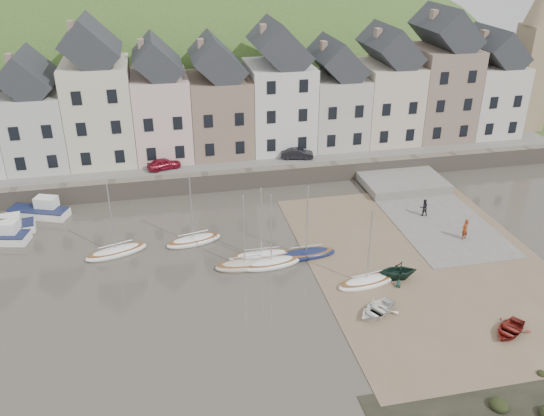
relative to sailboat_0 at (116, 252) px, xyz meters
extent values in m
plane|color=#403C32|center=(12.54, -6.36, -0.26)|extent=(160.00, 160.00, 0.00)
cube|color=#375622|center=(12.54, 25.64, 0.49)|extent=(90.00, 30.00, 1.50)
cube|color=slate|center=(12.54, 14.14, 1.29)|extent=(70.00, 7.00, 0.10)
cube|color=slate|center=(12.54, 10.64, 0.64)|extent=(70.00, 1.20, 1.80)
cube|color=brown|center=(23.54, -6.36, -0.23)|extent=(18.00, 26.00, 0.06)
cube|color=slate|center=(27.54, 1.64, -0.20)|extent=(8.00, 18.00, 0.12)
ellipsoid|color=#375622|center=(7.54, 53.64, -18.26)|extent=(134.40, 84.00, 84.00)
cube|color=#BBBBB6|center=(-7.51, 17.64, 4.99)|extent=(5.80, 8.00, 7.50)
cube|color=gray|center=(-8.96, 17.64, 11.66)|extent=(0.60, 0.90, 1.40)
cube|color=beige|center=(-1.36, 17.64, 6.24)|extent=(6.40, 8.00, 10.00)
cube|color=gray|center=(-2.96, 17.64, 14.46)|extent=(0.60, 0.90, 1.40)
cube|color=beige|center=(4.69, 17.64, 5.49)|extent=(5.60, 8.00, 8.50)
cube|color=gray|center=(3.29, 17.64, 12.56)|extent=(0.60, 0.90, 1.40)
cube|color=#816A59|center=(10.64, 17.64, 5.24)|extent=(6.20, 8.00, 8.00)
cube|color=gray|center=(9.09, 17.64, 12.36)|extent=(0.60, 0.90, 1.40)
cube|color=silver|center=(17.09, 17.64, 5.74)|extent=(6.60, 8.00, 9.00)
cube|color=gray|center=(15.44, 17.64, 13.57)|extent=(0.60, 0.90, 1.40)
cube|color=#B6B1A7|center=(23.34, 17.64, 4.99)|extent=(5.80, 8.00, 7.50)
cube|color=gray|center=(21.89, 17.64, 11.66)|extent=(0.60, 0.90, 1.40)
cube|color=beige|center=(29.29, 17.64, 5.49)|extent=(6.00, 8.00, 8.50)
cube|color=gray|center=(27.79, 17.64, 12.76)|extent=(0.60, 0.90, 1.40)
cube|color=#846F5F|center=(35.54, 17.64, 6.24)|extent=(6.40, 8.00, 10.00)
cube|color=gray|center=(33.94, 17.64, 14.46)|extent=(0.60, 0.90, 1.40)
cube|color=beige|center=(41.69, 17.64, 5.24)|extent=(5.80, 8.00, 8.00)
cube|color=gray|center=(40.24, 17.64, 12.16)|extent=(0.60, 0.90, 1.40)
cube|color=#997F60|center=(47.09, 17.64, 7.24)|extent=(3.50, 3.50, 12.00)
ellipsoid|color=white|center=(0.00, 0.00, -0.06)|extent=(5.13, 2.88, 0.84)
ellipsoid|color=brown|center=(0.00, 0.00, 0.16)|extent=(4.72, 2.63, 0.20)
cylinder|color=#B2B5B7|center=(0.00, 0.00, 3.04)|extent=(0.10, 0.10, 5.60)
cylinder|color=#B2B5B7|center=(0.00, 0.00, 0.69)|extent=(2.60, 0.87, 0.08)
ellipsoid|color=white|center=(6.16, 0.53, -0.06)|extent=(4.80, 2.44, 0.84)
ellipsoid|color=brown|center=(6.16, 0.53, 0.16)|extent=(4.41, 2.23, 0.20)
cylinder|color=#B2B5B7|center=(6.16, 0.53, 3.04)|extent=(0.10, 0.10, 5.60)
cylinder|color=#B2B5B7|center=(6.16, 0.53, 0.69)|extent=(2.48, 0.61, 0.08)
ellipsoid|color=beige|center=(9.65, -4.01, -0.06)|extent=(4.62, 1.57, 0.84)
ellipsoid|color=brown|center=(9.65, -4.01, 0.16)|extent=(4.25, 1.42, 0.20)
cylinder|color=#B2B5B7|center=(9.65, -4.01, 3.04)|extent=(0.10, 0.10, 5.60)
cylinder|color=#B2B5B7|center=(9.65, -4.01, 0.69)|extent=(2.53, 0.12, 0.08)
ellipsoid|color=white|center=(11.66, -4.22, -0.06)|extent=(4.81, 2.00, 0.84)
ellipsoid|color=brown|center=(11.66, -4.22, 0.16)|extent=(4.42, 1.82, 0.20)
cylinder|color=#B2B5B7|center=(11.66, -4.22, 3.04)|extent=(0.10, 0.10, 5.60)
cylinder|color=#B2B5B7|center=(11.66, -4.22, 0.69)|extent=(2.56, 0.36, 0.08)
ellipsoid|color=white|center=(11.14, -3.04, -0.06)|extent=(5.16, 1.55, 0.84)
ellipsoid|color=brown|center=(11.14, -3.04, 0.16)|extent=(4.74, 1.41, 0.20)
cylinder|color=#B2B5B7|center=(11.14, -3.04, 3.04)|extent=(0.10, 0.10, 5.60)
cylinder|color=#B2B5B7|center=(11.14, -3.04, 0.69)|extent=(2.83, 0.11, 0.08)
ellipsoid|color=#151D42|center=(14.62, -3.45, -0.06)|extent=(4.84, 1.66, 0.84)
ellipsoid|color=brown|center=(14.62, -3.45, 0.16)|extent=(4.45, 1.51, 0.20)
cylinder|color=#B2B5B7|center=(14.62, -3.45, 3.04)|extent=(0.10, 0.10, 5.60)
cylinder|color=#B2B5B7|center=(14.62, -3.45, 0.69)|extent=(2.64, 0.17, 0.08)
ellipsoid|color=white|center=(17.88, -8.13, -0.06)|extent=(4.68, 2.21, 0.84)
ellipsoid|color=brown|center=(17.88, -8.13, 0.16)|extent=(4.30, 2.02, 0.20)
cylinder|color=#B2B5B7|center=(17.88, -8.13, 3.04)|extent=(0.10, 0.10, 5.60)
cylinder|color=#B2B5B7|center=(17.88, -8.13, 0.69)|extent=(2.45, 0.48, 0.08)
cube|color=white|center=(-9.43, 4.04, 0.09)|extent=(4.92, 2.65, 0.70)
cube|color=white|center=(-8.75, 4.18, 0.94)|extent=(1.85, 1.52, 1.00)
cube|color=white|center=(-9.66, 5.48, 0.09)|extent=(5.69, 2.51, 0.70)
cube|color=#151D42|center=(-9.66, 5.48, 0.46)|extent=(5.58, 2.54, 0.08)
cube|color=white|center=(-8.85, 5.35, 0.94)|extent=(2.08, 1.48, 1.00)
cube|color=white|center=(-7.01, 8.20, 0.09)|extent=(5.60, 3.53, 0.70)
cube|color=#151D42|center=(-7.01, 8.20, 0.46)|extent=(5.52, 3.54, 0.08)
cube|color=white|center=(-6.26, 8.49, 0.94)|extent=(2.18, 1.80, 1.00)
imported|color=white|center=(17.30, -11.59, 0.12)|extent=(3.80, 3.48, 0.64)
imported|color=#132C23|center=(20.35, -7.95, 0.54)|extent=(3.04, 2.70, 1.48)
imported|color=maroon|center=(24.82, -15.26, 0.10)|extent=(3.55, 3.33, 0.60)
imported|color=maroon|center=(28.10, -3.59, 0.76)|extent=(0.77, 0.65, 1.80)
imported|color=black|center=(26.68, 1.04, 0.64)|extent=(0.82, 0.67, 1.57)
imported|color=maroon|center=(4.42, 13.14, 1.90)|extent=(3.54, 2.15, 1.13)
imported|color=black|center=(18.08, 13.14, 1.89)|extent=(3.54, 1.90, 1.11)
ellipsoid|color=black|center=(20.78, -20.70, -0.06)|extent=(1.02, 1.12, 0.66)
ellipsoid|color=black|center=(24.59, -18.96, -0.16)|extent=(0.51, 0.56, 0.33)
camera|label=1|loc=(4.09, -40.17, 23.11)|focal=37.34mm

